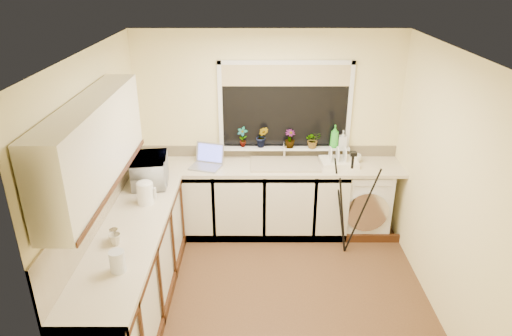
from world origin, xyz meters
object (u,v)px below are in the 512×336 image
object	(u,v)px
washing_machine	(362,198)
tripod	(349,204)
plant_d	(313,140)
cup_back	(356,158)
laptop	(207,160)
cup_left	(115,239)
steel_jar	(114,234)
glass_jug	(117,261)
plant_c	(290,139)
soap_bottle_clear	(343,139)
kettle	(145,193)
microwave	(150,170)
plant_a	(242,137)
plant_b	(262,137)
soap_bottle_green	(335,136)
dish_rack	(339,162)

from	to	relation	value
washing_machine	tripod	bearing A→B (deg)	-117.93
plant_d	cup_back	size ratio (longest dim) A/B	1.60
laptop	cup_left	world-z (taller)	laptop
steel_jar	cup_back	distance (m)	3.00
glass_jug	laptop	bearing A→B (deg)	76.39
plant_c	soap_bottle_clear	bearing A→B (deg)	0.06
steel_jar	plant_d	world-z (taller)	plant_d
kettle	microwave	world-z (taller)	microwave
cup_left	plant_a	bearing A→B (deg)	61.72
plant_b	cup_back	xyz separation A→B (m)	(1.14, -0.13, -0.23)
washing_machine	tripod	world-z (taller)	tripod
microwave	cup_left	distance (m)	1.23
soap_bottle_clear	microwave	bearing A→B (deg)	-162.82
soap_bottle_green	cup_back	world-z (taller)	soap_bottle_green
plant_b	soap_bottle_green	bearing A→B (deg)	-0.19
washing_machine	dish_rack	world-z (taller)	dish_rack
plant_d	microwave	bearing A→B (deg)	-160.02
washing_machine	plant_a	distance (m)	1.67
laptop	dish_rack	bearing A→B (deg)	17.98
laptop	cup_back	distance (m)	1.80
steel_jar	plant_d	size ratio (longest dim) A/B	0.50
dish_rack	tripod	size ratio (longest dim) A/B	0.34
tripod	soap_bottle_clear	size ratio (longest dim) A/B	5.86
plant_b	cup_back	size ratio (longest dim) A/B	2.07
tripod	cup_left	size ratio (longest dim) A/B	11.75
laptop	steel_jar	distance (m)	1.75
plant_d	plant_b	bearing A→B (deg)	177.59
washing_machine	laptop	xyz separation A→B (m)	(-1.90, -0.04, 0.53)
steel_jar	soap_bottle_green	size ratio (longest dim) A/B	0.37
dish_rack	tripod	world-z (taller)	tripod
cup_left	steel_jar	bearing A→B (deg)	110.78
cup_back	washing_machine	bearing A→B (deg)	-29.22
kettle	steel_jar	size ratio (longest dim) A/B	2.09
tripod	plant_a	bearing A→B (deg)	153.17
plant_a	soap_bottle_green	size ratio (longest dim) A/B	0.90
plant_d	cup_back	distance (m)	0.57
microwave	plant_d	distance (m)	1.97
washing_machine	microwave	bearing A→B (deg)	-168.24
dish_rack	cup_left	bearing A→B (deg)	-145.55
plant_a	plant_d	distance (m)	0.86
tripod	cup_back	xyz separation A→B (m)	(0.17, 0.57, 0.32)
tripod	steel_jar	bearing A→B (deg)	-149.71
soap_bottle_green	laptop	bearing A→B (deg)	-171.57
cup_back	microwave	bearing A→B (deg)	-166.42
dish_rack	kettle	bearing A→B (deg)	-158.73
tripod	microwave	size ratio (longest dim) A/B	2.34
glass_jug	plant_a	xyz separation A→B (m)	(0.91, 2.32, 0.19)
glass_jug	plant_c	xyz separation A→B (m)	(1.49, 2.29, 0.17)
kettle	soap_bottle_clear	size ratio (longest dim) A/B	1.01
soap_bottle_green	tripod	bearing A→B (deg)	-82.56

